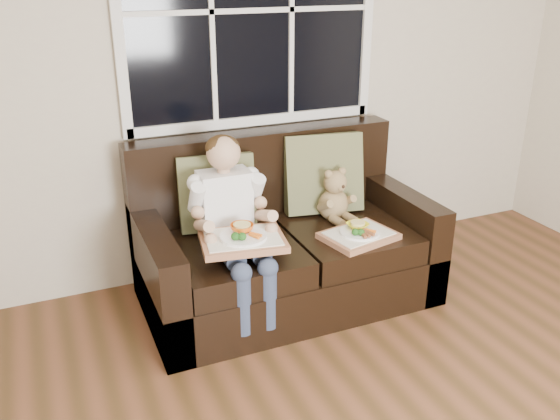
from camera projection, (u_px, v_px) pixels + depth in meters
name	position (u px, v px, depth m)	size (l,w,h in m)	color
window_back	(252.00, 10.00, 3.46)	(1.62, 0.04, 1.37)	black
loveseat	(283.00, 248.00, 3.59)	(1.70, 0.92, 0.96)	black
pillow_left	(217.00, 192.00, 3.45)	(0.47, 0.27, 0.45)	#676D43
pillow_right	(323.00, 173.00, 3.69)	(0.52, 0.30, 0.50)	#676D43
child	(231.00, 211.00, 3.22)	(0.41, 0.61, 0.93)	white
teddy_bear	(334.00, 198.00, 3.60)	(0.21, 0.26, 0.33)	#9B7E52
tray_left	(243.00, 239.00, 3.09)	(0.48, 0.40, 0.10)	#AF724F
tray_right	(359.00, 234.00, 3.37)	(0.45, 0.38, 0.09)	#AF724F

